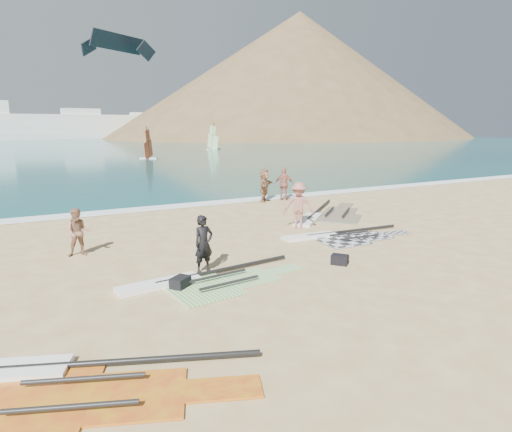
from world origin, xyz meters
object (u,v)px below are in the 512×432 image
rig_green (202,282)px  gear_bag_far (340,260)px  person_wetsuit (204,244)px  beachgoer_back (284,184)px  rig_red (56,384)px  beachgoer_left (78,232)px  rig_orange (326,215)px  rig_grey (338,237)px  beachgoer_right (264,185)px  gear_bag_near (180,283)px  beachgoer_mid (299,205)px

rig_green → gear_bag_far: 4.42m
rig_green → person_wetsuit: bearing=59.1°
beachgoer_back → person_wetsuit: bearing=82.9°
rig_red → beachgoer_left: (1.20, 7.65, 0.75)m
rig_orange → beachgoer_left: (-11.13, -1.31, 0.75)m
rig_grey → beachgoer_right: size_ratio=2.82×
rig_grey → gear_bag_near: (-7.06, -2.19, 0.11)m
rig_green → beachgoer_right: bearing=47.3°
gear_bag_far → rig_orange: bearing=56.2°
gear_bag_near → beachgoer_left: beachgoer_left is taller
beachgoer_left → beachgoer_back: bearing=36.3°
rig_grey → rig_orange: rig_orange is taller
person_wetsuit → beachgoer_right: bearing=40.1°
person_wetsuit → gear_bag_near: bearing=-149.9°
rig_grey → rig_green: 6.74m
rig_red → beachgoer_mid: size_ratio=2.88×
rig_grey → rig_red: 11.60m
beachgoer_left → beachgoer_right: bearing=39.5°
rig_orange → rig_red: (-12.33, -8.96, -0.00)m
gear_bag_far → person_wetsuit: 4.26m
gear_bag_far → beachgoer_left: bearing=145.8°
person_wetsuit → beachgoer_left: person_wetsuit is taller
gear_bag_far → beachgoer_right: beachgoer_right is taller
rig_red → beachgoer_right: beachgoer_right is taller
rig_grey → rig_red: (-10.26, -5.42, 0.00)m
rig_green → beachgoer_right: beachgoer_right is taller
rig_grey → person_wetsuit: 6.18m
rig_grey → gear_bag_near: 7.39m
rig_orange → gear_bag_far: 7.34m
rig_green → beachgoer_back: (9.09, 10.42, 0.89)m
beachgoer_left → beachgoer_back: 13.23m
gear_bag_near → rig_grey: bearing=17.3°
gear_bag_far → beachgoer_back: size_ratio=0.27×
person_wetsuit → beachgoer_back: beachgoer_back is taller
person_wetsuit → beachgoer_left: bearing=119.1°
rig_red → beachgoer_back: (12.94, 13.74, 0.89)m
rig_orange → gear_bag_near: gear_bag_near is taller
rig_green → beachgoer_mid: (5.94, 4.20, 0.93)m
rig_orange → beachgoer_back: 4.90m
beachgoer_right → person_wetsuit: bearing=-171.9°
beachgoer_right → gear_bag_near: bearing=-173.0°
beachgoer_right → rig_grey: bearing=-144.0°
rig_green → beachgoer_back: bearing=42.9°
rig_orange → rig_red: rig_orange is taller
beachgoer_back → beachgoer_right: beachgoer_back is taller
rig_green → gear_bag_far: bearing=-12.0°
rig_grey → gear_bag_far: gear_bag_far is taller
person_wetsuit → beachgoer_mid: size_ratio=0.87×
rig_orange → gear_bag_near: bearing=170.2°
rig_green → rig_red: 5.08m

